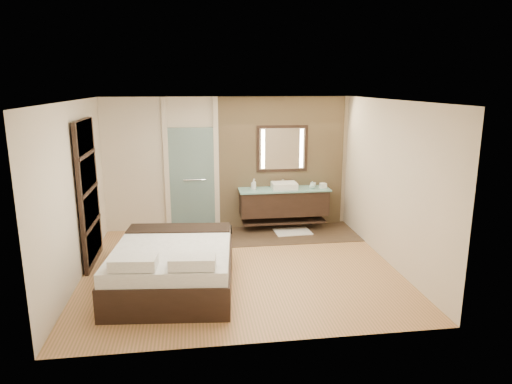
{
  "coord_description": "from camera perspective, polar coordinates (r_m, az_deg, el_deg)",
  "views": [
    {
      "loc": [
        -0.71,
        -6.96,
        2.95
      ],
      "look_at": [
        0.34,
        0.6,
        1.13
      ],
      "focal_mm": 32.0,
      "sensor_mm": 36.0,
      "label": 1
    }
  ],
  "objects": [
    {
      "name": "cup",
      "position": [
        9.51,
        7.15,
        0.92
      ],
      "size": [
        0.14,
        0.14,
        0.09
      ],
      "primitive_type": "imported",
      "rotation": [
        0.0,
        0.0,
        -0.3
      ],
      "color": "white",
      "rests_on": "vanity"
    },
    {
      "name": "soap_bottle_a",
      "position": [
        9.15,
        -0.25,
        0.97
      ],
      "size": [
        0.11,
        0.11,
        0.23
      ],
      "primitive_type": "imported",
      "rotation": [
        0.0,
        0.0,
        0.37
      ],
      "color": "white",
      "rests_on": "vanity"
    },
    {
      "name": "frosted_door",
      "position": [
        9.34,
        -8.01,
        2.13
      ],
      "size": [
        1.1,
        0.12,
        2.7
      ],
      "color": "#A1CCC8",
      "rests_on": "floor"
    },
    {
      "name": "waste_bin",
      "position": [
        8.97,
        -3.62,
        -5.0
      ],
      "size": [
        0.22,
        0.22,
        0.24
      ],
      "primitive_type": "cylinder",
      "rotation": [
        0.0,
        0.0,
        0.13
      ],
      "color": "black",
      "rests_on": "floor"
    },
    {
      "name": "floor",
      "position": [
        7.6,
        -1.96,
        -9.45
      ],
      "size": [
        5.0,
        5.0,
        0.0
      ],
      "primitive_type": "plane",
      "color": "olive",
      "rests_on": "ground"
    },
    {
      "name": "soap_bottle_b",
      "position": [
        9.23,
        -0.32,
        0.95
      ],
      "size": [
        0.11,
        0.11,
        0.19
      ],
      "primitive_type": "imported",
      "rotation": [
        0.0,
        0.0,
        -0.3
      ],
      "color": "#B2B2B2",
      "rests_on": "vanity"
    },
    {
      "name": "tissue_box",
      "position": [
        9.43,
        8.39,
        0.8
      ],
      "size": [
        0.13,
        0.13,
        0.1
      ],
      "primitive_type": "cube",
      "rotation": [
        0.0,
        0.0,
        0.06
      ],
      "color": "silver",
      "rests_on": "vanity"
    },
    {
      "name": "shoji_partition",
      "position": [
        7.95,
        -20.17,
        -0.07
      ],
      "size": [
        0.06,
        1.2,
        2.4
      ],
      "color": "black",
      "rests_on": "floor"
    },
    {
      "name": "bed",
      "position": [
        6.88,
        -10.28,
        -9.11
      ],
      "size": [
        1.9,
        2.28,
        0.82
      ],
      "rotation": [
        0.0,
        0.0,
        -0.1
      ],
      "color": "black",
      "rests_on": "floor"
    },
    {
      "name": "tile_strip",
      "position": [
        9.15,
        0.74,
        -5.36
      ],
      "size": [
        3.8,
        1.3,
        0.01
      ],
      "primitive_type": "cube",
      "color": "#3D2C21",
      "rests_on": "floor"
    },
    {
      "name": "stone_wall",
      "position": [
        9.49,
        3.21,
        3.68
      ],
      "size": [
        2.6,
        0.08,
        2.7
      ],
      "primitive_type": "cube",
      "color": "tan",
      "rests_on": "floor"
    },
    {
      "name": "bath_mat",
      "position": [
        9.32,
        4.59,
        -4.97
      ],
      "size": [
        0.75,
        0.55,
        0.02
      ],
      "primitive_type": "cube",
      "rotation": [
        0.0,
        0.0,
        0.07
      ],
      "color": "white",
      "rests_on": "floor"
    },
    {
      "name": "soap_bottle_c",
      "position": [
        9.33,
        7.05,
        0.87
      ],
      "size": [
        0.13,
        0.13,
        0.15
      ],
      "primitive_type": "imported",
      "rotation": [
        0.0,
        0.0,
        -0.08
      ],
      "color": "#A5D0C6",
      "rests_on": "vanity"
    },
    {
      "name": "vanity",
      "position": [
        9.37,
        3.49,
        -1.27
      ],
      "size": [
        1.85,
        0.55,
        0.88
      ],
      "color": "black",
      "rests_on": "stone_wall"
    },
    {
      "name": "mirror_unit",
      "position": [
        9.39,
        3.3,
        5.43
      ],
      "size": [
        1.06,
        0.04,
        0.96
      ],
      "color": "black",
      "rests_on": "stone_wall"
    }
  ]
}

